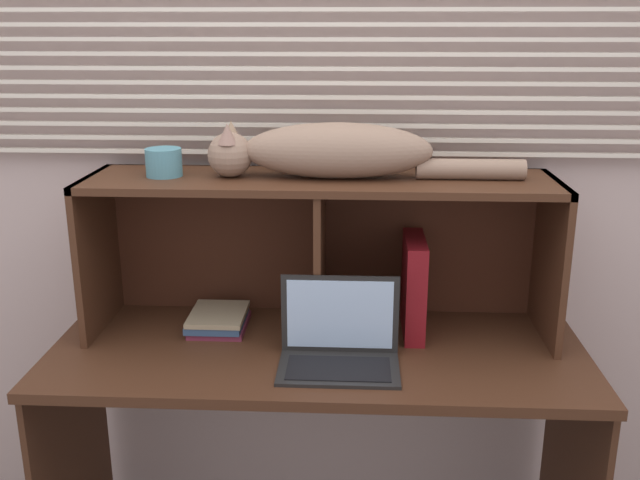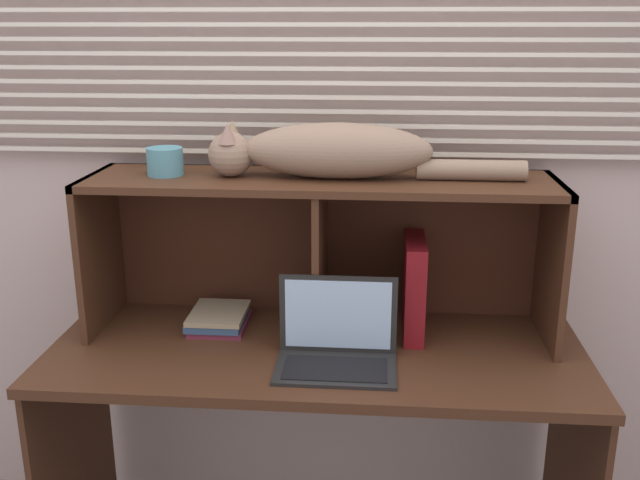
# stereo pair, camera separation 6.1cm
# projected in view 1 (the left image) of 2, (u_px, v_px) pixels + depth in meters

# --- Properties ---
(back_panel_with_blinds) EXTENTS (4.40, 0.08, 2.50)m
(back_panel_with_blinds) POSITION_uv_depth(u_px,v_px,m) (324.00, 153.00, 2.25)
(back_panel_with_blinds) COLOR beige
(back_panel_with_blinds) RESTS_ON ground
(desk) EXTENTS (1.54, 0.62, 0.75)m
(desk) POSITION_uv_depth(u_px,v_px,m) (318.00, 392.00, 2.10)
(desk) COLOR #452818
(desk) RESTS_ON ground
(hutch_shelf_unit) EXTENTS (1.37, 0.34, 0.47)m
(hutch_shelf_unit) POSITION_uv_depth(u_px,v_px,m) (321.00, 223.00, 2.12)
(hutch_shelf_unit) COLOR #452818
(hutch_shelf_unit) RESTS_ON desk
(cat) EXTENTS (0.90, 0.17, 0.16)m
(cat) POSITION_uv_depth(u_px,v_px,m) (330.00, 152.00, 2.02)
(cat) COLOR gray
(cat) RESTS_ON hutch_shelf_unit
(laptop) EXTENTS (0.33, 0.20, 0.24)m
(laptop) POSITION_uv_depth(u_px,v_px,m) (339.00, 346.00, 1.95)
(laptop) COLOR black
(laptop) RESTS_ON desk
(binder_upright) EXTENTS (0.06, 0.24, 0.30)m
(binder_upright) POSITION_uv_depth(u_px,v_px,m) (414.00, 286.00, 2.13)
(binder_upright) COLOR maroon
(binder_upright) RESTS_ON desk
(book_stack) EXTENTS (0.17, 0.21, 0.05)m
(book_stack) POSITION_uv_depth(u_px,v_px,m) (218.00, 320.00, 2.19)
(book_stack) COLOR maroon
(book_stack) RESTS_ON desk
(small_basket) EXTENTS (0.10, 0.10, 0.08)m
(small_basket) POSITION_uv_depth(u_px,v_px,m) (164.00, 162.00, 2.06)
(small_basket) COLOR teal
(small_basket) RESTS_ON hutch_shelf_unit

